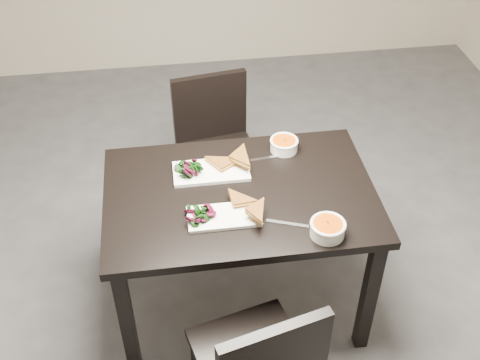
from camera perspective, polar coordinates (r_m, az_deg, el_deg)
The scene contains 13 objects.
ground at distance 3.21m, azimuth -3.83°, elevation -11.19°, with size 5.00×5.00×0.00m, color #47474C.
table at distance 2.73m, azimuth 0.00°, elevation -2.72°, with size 1.20×0.80×0.75m.
chair_far at distance 3.40m, azimuth -2.32°, elevation 3.65°, with size 0.48×0.48×0.85m.
plate_near at distance 2.53m, azimuth -1.54°, elevation -3.47°, with size 0.31×0.15×0.02m, color white.
sandwich_near at distance 2.53m, azimuth -0.13°, elevation -2.56°, with size 0.15×0.12×0.05m, color #94561F, non-canonical shape.
salad_near at distance 2.51m, azimuth -3.82°, elevation -3.21°, with size 0.10×0.09×0.04m, color black, non-canonical shape.
soup_bowl_near at distance 2.47m, azimuth 8.31°, elevation -4.51°, with size 0.15×0.15×0.07m.
cutlery_near at distance 2.52m, azimuth 4.50°, elevation -4.12°, with size 0.18×0.02×0.00m, color silver.
plate_far at distance 2.76m, azimuth -2.76°, elevation 0.83°, with size 0.35×0.17×0.02m, color white.
sandwich_far at distance 2.73m, azimuth -1.39°, elevation 1.35°, with size 0.17×0.13×0.06m, color #94561F, non-canonical shape.
salad_far at distance 2.73m, azimuth -4.86°, elevation 1.16°, with size 0.11×0.10×0.05m, color black, non-canonical shape.
soup_bowl_far at distance 2.88m, azimuth 4.19°, elevation 3.41°, with size 0.14×0.14×0.06m.
cutlery_far at distance 2.85m, azimuth 2.69°, elevation 2.13°, with size 0.18×0.02×0.00m, color silver.
Camera 1 is at (-0.08, -2.01, 2.50)m, focal length 45.05 mm.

